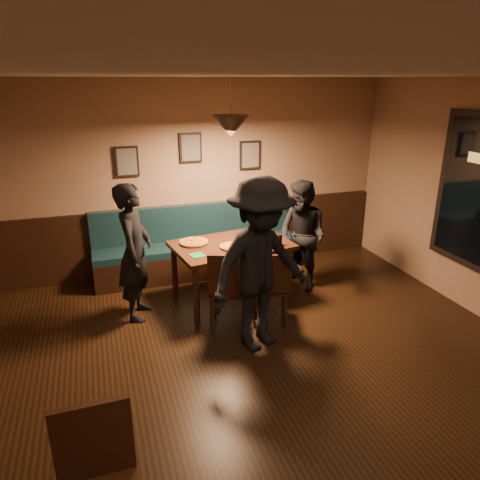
{
  "coord_description": "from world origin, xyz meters",
  "views": [
    {
      "loc": [
        -1.34,
        -2.86,
        2.77
      ],
      "look_at": [
        0.24,
        1.93,
        0.95
      ],
      "focal_mm": 33.42,
      "sensor_mm": 36.0,
      "label": 1
    }
  ],
  "objects_px": {
    "chair_near_left": "(228,288)",
    "chair_near_right": "(270,285)",
    "dining_table": "(232,271)",
    "booth_bench": "(198,243)",
    "tabasco_bottle": "(275,237)",
    "soda_glass": "(280,240)",
    "diner_right": "(302,236)",
    "diner_left": "(135,252)",
    "diner_front": "(260,266)"
  },
  "relations": [
    {
      "from": "chair_near_right",
      "to": "diner_left",
      "type": "relative_size",
      "value": 0.55
    },
    {
      "from": "booth_bench",
      "to": "tabasco_bottle",
      "type": "distance_m",
      "value": 1.33
    },
    {
      "from": "diner_left",
      "to": "tabasco_bottle",
      "type": "distance_m",
      "value": 1.79
    },
    {
      "from": "booth_bench",
      "to": "tabasco_bottle",
      "type": "bearing_deg",
      "value": -51.34
    },
    {
      "from": "diner_left",
      "to": "soda_glass",
      "type": "relative_size",
      "value": 11.56
    },
    {
      "from": "booth_bench",
      "to": "soda_glass",
      "type": "bearing_deg",
      "value": -55.87
    },
    {
      "from": "diner_left",
      "to": "diner_right",
      "type": "xyz_separation_m",
      "value": [
        2.23,
        0.09,
        -0.08
      ]
    },
    {
      "from": "chair_near_right",
      "to": "soda_glass",
      "type": "relative_size",
      "value": 6.38
    },
    {
      "from": "dining_table",
      "to": "soda_glass",
      "type": "xyz_separation_m",
      "value": [
        0.56,
        -0.25,
        0.46
      ]
    },
    {
      "from": "diner_right",
      "to": "soda_glass",
      "type": "height_order",
      "value": "diner_right"
    },
    {
      "from": "dining_table",
      "to": "chair_near_right",
      "type": "bearing_deg",
      "value": -77.28
    },
    {
      "from": "diner_right",
      "to": "tabasco_bottle",
      "type": "relative_size",
      "value": 13.94
    },
    {
      "from": "diner_right",
      "to": "tabasco_bottle",
      "type": "xyz_separation_m",
      "value": [
        -0.44,
        -0.11,
        0.08
      ]
    },
    {
      "from": "dining_table",
      "to": "diner_front",
      "type": "distance_m",
      "value": 1.26
    },
    {
      "from": "booth_bench",
      "to": "chair_near_left",
      "type": "height_order",
      "value": "booth_bench"
    },
    {
      "from": "diner_right",
      "to": "diner_front",
      "type": "bearing_deg",
      "value": -64.07
    },
    {
      "from": "booth_bench",
      "to": "diner_right",
      "type": "height_order",
      "value": "diner_right"
    },
    {
      "from": "dining_table",
      "to": "chair_near_right",
      "type": "height_order",
      "value": "chair_near_right"
    },
    {
      "from": "chair_near_left",
      "to": "tabasco_bottle",
      "type": "height_order",
      "value": "chair_near_left"
    },
    {
      "from": "chair_near_left",
      "to": "diner_right",
      "type": "distance_m",
      "value": 1.43
    },
    {
      "from": "chair_near_right",
      "to": "diner_right",
      "type": "distance_m",
      "value": 1.07
    },
    {
      "from": "diner_right",
      "to": "diner_front",
      "type": "height_order",
      "value": "diner_front"
    },
    {
      "from": "chair_near_left",
      "to": "soda_glass",
      "type": "distance_m",
      "value": 0.96
    },
    {
      "from": "chair_near_right",
      "to": "diner_left",
      "type": "bearing_deg",
      "value": 176.63
    },
    {
      "from": "dining_table",
      "to": "diner_front",
      "type": "height_order",
      "value": "diner_front"
    },
    {
      "from": "chair_near_left",
      "to": "chair_near_right",
      "type": "relative_size",
      "value": 1.05
    },
    {
      "from": "dining_table",
      "to": "chair_near_right",
      "type": "distance_m",
      "value": 0.74
    },
    {
      "from": "booth_bench",
      "to": "diner_front",
      "type": "height_order",
      "value": "diner_front"
    },
    {
      "from": "soda_glass",
      "to": "booth_bench",
      "type": "bearing_deg",
      "value": 124.13
    },
    {
      "from": "dining_table",
      "to": "chair_near_left",
      "type": "relative_size",
      "value": 1.51
    },
    {
      "from": "dining_table",
      "to": "tabasco_bottle",
      "type": "height_order",
      "value": "tabasco_bottle"
    },
    {
      "from": "diner_front",
      "to": "diner_right",
      "type": "bearing_deg",
      "value": 28.95
    },
    {
      "from": "chair_near_left",
      "to": "diner_front",
      "type": "xyz_separation_m",
      "value": [
        0.2,
        -0.51,
        0.46
      ]
    },
    {
      "from": "diner_front",
      "to": "tabasco_bottle",
      "type": "relative_size",
      "value": 17.21
    },
    {
      "from": "soda_glass",
      "to": "tabasco_bottle",
      "type": "height_order",
      "value": "soda_glass"
    },
    {
      "from": "chair_near_left",
      "to": "soda_glass",
      "type": "xyz_separation_m",
      "value": [
        0.79,
        0.38,
        0.37
      ]
    },
    {
      "from": "diner_left",
      "to": "tabasco_bottle",
      "type": "height_order",
      "value": "diner_left"
    },
    {
      "from": "diner_right",
      "to": "tabasco_bottle",
      "type": "height_order",
      "value": "diner_right"
    },
    {
      "from": "chair_near_left",
      "to": "soda_glass",
      "type": "bearing_deg",
      "value": 46.84
    },
    {
      "from": "chair_near_right",
      "to": "diner_front",
      "type": "distance_m",
      "value": 0.73
    },
    {
      "from": "booth_bench",
      "to": "diner_front",
      "type": "distance_m",
      "value": 2.12
    },
    {
      "from": "chair_near_left",
      "to": "tabasco_bottle",
      "type": "xyz_separation_m",
      "value": [
        0.8,
        0.54,
        0.36
      ]
    },
    {
      "from": "chair_near_right",
      "to": "diner_front",
      "type": "xyz_separation_m",
      "value": [
        -0.3,
        -0.46,
        0.48
      ]
    },
    {
      "from": "chair_near_left",
      "to": "diner_front",
      "type": "bearing_deg",
      "value": -47.24
    },
    {
      "from": "diner_left",
      "to": "soda_glass",
      "type": "xyz_separation_m",
      "value": [
        1.78,
        -0.18,
        0.02
      ]
    },
    {
      "from": "diner_right",
      "to": "soda_glass",
      "type": "relative_size",
      "value": 10.51
    },
    {
      "from": "booth_bench",
      "to": "chair_near_right",
      "type": "relative_size",
      "value": 3.25
    },
    {
      "from": "booth_bench",
      "to": "diner_left",
      "type": "relative_size",
      "value": 1.79
    },
    {
      "from": "booth_bench",
      "to": "dining_table",
      "type": "relative_size",
      "value": 2.05
    },
    {
      "from": "diner_right",
      "to": "diner_left",
      "type": "bearing_deg",
      "value": -109.74
    }
  ]
}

